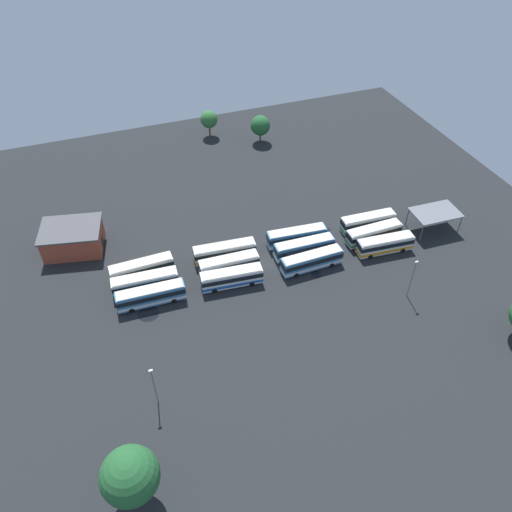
# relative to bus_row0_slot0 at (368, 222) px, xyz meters

# --- Properties ---
(ground_plane) EXTENTS (124.88, 124.88, 0.00)m
(ground_plane) POSITION_rel_bus_row0_slot0_xyz_m (23.25, 2.56, -1.84)
(ground_plane) COLOR black
(bus_row0_slot0) EXTENTS (11.45, 3.18, 3.48)m
(bus_row0_slot0) POSITION_rel_bus_row0_slot0_xyz_m (0.00, 0.00, 0.00)
(bus_row0_slot0) COLOR silver
(bus_row0_slot0) RESTS_ON ground_plane
(bus_row0_slot1) EXTENTS (11.49, 2.80, 3.48)m
(bus_row0_slot1) POSITION_rel_bus_row0_slot0_xyz_m (0.77, 3.70, 0.00)
(bus_row0_slot1) COLOR silver
(bus_row0_slot1) RESTS_ON ground_plane
(bus_row0_slot2) EXTENTS (11.34, 3.51, 3.48)m
(bus_row0_slot2) POSITION_rel_bus_row0_slot0_xyz_m (0.40, 7.43, -0.00)
(bus_row0_slot2) COLOR silver
(bus_row0_slot2) RESTS_ON ground_plane
(bus_row1_slot0) EXTENTS (12.07, 3.67, 3.48)m
(bus_row1_slot0) POSITION_rel_bus_row0_slot0_xyz_m (15.64, -0.73, 0.00)
(bus_row1_slot0) COLOR teal
(bus_row1_slot0) RESTS_ON ground_plane
(bus_row1_slot1) EXTENTS (11.92, 3.02, 3.48)m
(bus_row1_slot1) POSITION_rel_bus_row0_slot0_xyz_m (15.62, 2.87, 0.00)
(bus_row1_slot1) COLOR teal
(bus_row1_slot1) RESTS_ON ground_plane
(bus_row1_slot2) EXTENTS (12.05, 2.85, 3.48)m
(bus_row1_slot2) POSITION_rel_bus_row0_slot0_xyz_m (15.80, 6.78, 0.00)
(bus_row1_slot2) COLOR teal
(bus_row1_slot2) RESTS_ON ground_plane
(bus_row2_slot0) EXTENTS (12.09, 3.65, 3.48)m
(bus_row2_slot0) POSITION_rel_bus_row0_slot0_xyz_m (30.39, -1.37, 0.00)
(bus_row2_slot0) COLOR silver
(bus_row2_slot0) RESTS_ON ground_plane
(bus_row2_slot1) EXTENTS (11.24, 3.02, 3.48)m
(bus_row2_slot1) POSITION_rel_bus_row0_slot0_xyz_m (30.71, 2.43, -0.00)
(bus_row2_slot1) COLOR silver
(bus_row2_slot1) RESTS_ON ground_plane
(bus_row2_slot2) EXTENTS (11.44, 3.69, 3.48)m
(bus_row2_slot2) POSITION_rel_bus_row0_slot0_xyz_m (31.34, 5.85, -0.00)
(bus_row2_slot2) COLOR silver
(bus_row2_slot2) RESTS_ON ground_plane
(bus_row3_slot0) EXTENTS (11.69, 2.88, 3.48)m
(bus_row3_slot0) POSITION_rel_bus_row0_slot0_xyz_m (46.17, -2.08, 0.00)
(bus_row3_slot0) COLOR silver
(bus_row3_slot0) RESTS_ON ground_plane
(bus_row3_slot1) EXTENTS (11.89, 3.30, 3.48)m
(bus_row3_slot1) POSITION_rel_bus_row0_slot0_xyz_m (46.28, 1.64, 0.00)
(bus_row3_slot1) COLOR silver
(bus_row3_slot1) RESTS_ON ground_plane
(bus_row3_slot2) EXTENTS (12.09, 3.07, 3.48)m
(bus_row3_slot2) POSITION_rel_bus_row0_slot0_xyz_m (45.97, 5.24, 0.00)
(bus_row3_slot2) COLOR teal
(bus_row3_slot2) RESTS_ON ground_plane
(depot_building) EXTENTS (13.04, 11.00, 5.15)m
(depot_building) POSITION_rel_bus_row0_slot0_xyz_m (57.27, -14.50, 0.75)
(depot_building) COLOR #99422D
(depot_building) RESTS_ON ground_plane
(maintenance_shelter) EXTENTS (9.70, 6.52, 4.34)m
(maintenance_shelter) POSITION_rel_bus_row0_slot0_xyz_m (-12.58, 4.61, 2.28)
(maintenance_shelter) COLOR slate
(maintenance_shelter) RESTS_ON ground_plane
(lamp_post_mid_lot) EXTENTS (0.56, 0.28, 8.43)m
(lamp_post_mid_lot) POSITION_rel_bus_row0_slot0_xyz_m (2.76, 19.37, 2.79)
(lamp_post_mid_lot) COLOR slate
(lamp_post_mid_lot) RESTS_ON ground_plane
(lamp_post_near_entrance) EXTENTS (0.56, 0.28, 8.03)m
(lamp_post_near_entrance) POSITION_rel_bus_row0_slot0_xyz_m (49.13, 25.20, 2.59)
(lamp_post_near_entrance) COLOR slate
(lamp_post_near_entrance) RESTS_ON ground_plane
(tree_north_edge) EXTENTS (5.06, 5.06, 7.04)m
(tree_north_edge) POSITION_rel_bus_row0_slot0_xyz_m (8.04, -41.48, 2.66)
(tree_north_edge) COLOR brown
(tree_north_edge) RESTS_ON ground_plane
(tree_south_edge) EXTENTS (7.25, 7.25, 10.19)m
(tree_south_edge) POSITION_rel_bus_row0_slot0_xyz_m (54.37, 38.07, 4.71)
(tree_south_edge) COLOR brown
(tree_south_edge) RESTS_ON ground_plane
(tree_northeast) EXTENTS (4.47, 4.47, 6.91)m
(tree_northeast) POSITION_rel_bus_row0_slot0_xyz_m (19.51, -48.91, 2.82)
(tree_northeast) COLOR brown
(tree_northeast) RESTS_ON ground_plane
(puddle_centre_drain) EXTENTS (3.73, 3.73, 0.01)m
(puddle_centre_drain) POSITION_rel_bus_row0_slot0_xyz_m (47.10, 7.60, -1.84)
(puddle_centre_drain) COLOR black
(puddle_centre_drain) RESTS_ON ground_plane
(puddle_front_lane) EXTENTS (1.87, 1.87, 0.01)m
(puddle_front_lane) POSITION_rel_bus_row0_slot0_xyz_m (8.07, -2.45, -1.84)
(puddle_front_lane) COLOR black
(puddle_front_lane) RESTS_ON ground_plane
(puddle_between_rows) EXTENTS (1.96, 1.96, 0.01)m
(puddle_between_rows) POSITION_rel_bus_row0_slot0_xyz_m (15.61, 8.75, -1.84)
(puddle_between_rows) COLOR black
(puddle_between_rows) RESTS_ON ground_plane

